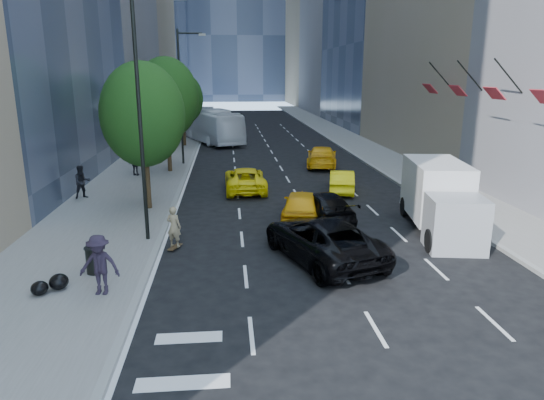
{
  "coord_description": "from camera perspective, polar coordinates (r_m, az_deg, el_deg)",
  "views": [
    {
      "loc": [
        -3.04,
        -15.95,
        6.96
      ],
      "look_at": [
        -1.14,
        4.48,
        1.6
      ],
      "focal_mm": 32.0,
      "sensor_mm": 36.0,
      "label": 1
    }
  ],
  "objects": [
    {
      "name": "taxi_a",
      "position": [
        23.55,
        3.53,
        -0.63
      ],
      "size": [
        2.71,
        4.77,
        1.53
      ],
      "primitive_type": "imported",
      "rotation": [
        0.0,
        0.0,
        2.93
      ],
      "color": "#FFAE0D",
      "rests_on": "ground"
    },
    {
      "name": "pedestrian_b",
      "position": [
        34.65,
        -15.77,
        4.12
      ],
      "size": [
        1.02,
        0.64,
        1.62
      ],
      "primitive_type": "imported",
      "rotation": [
        0.0,
        0.0,
        2.86
      ],
      "color": "black",
      "rests_on": "sidewalk_left"
    },
    {
      "name": "sidewalk_right",
      "position": [
        48.26,
        10.5,
        6.2
      ],
      "size": [
        4.0,
        120.0,
        0.15
      ],
      "primitive_type": "cube",
      "color": "slate",
      "rests_on": "ground"
    },
    {
      "name": "taxi_b",
      "position": [
        29.61,
        8.21,
        2.23
      ],
      "size": [
        2.27,
        4.28,
        1.34
      ],
      "primitive_type": "imported",
      "rotation": [
        0.0,
        0.0,
        2.92
      ],
      "color": "yellow",
      "rests_on": "ground"
    },
    {
      "name": "taxi_c",
      "position": [
        29.63,
        -3.17,
        2.46
      ],
      "size": [
        2.46,
        5.21,
        1.44
      ],
      "primitive_type": "imported",
      "rotation": [
        0.0,
        0.0,
        3.16
      ],
      "color": "yellow",
      "rests_on": "ground"
    },
    {
      "name": "traffic_signal",
      "position": [
        56.12,
        -8.91,
        11.69
      ],
      "size": [
        2.48,
        0.53,
        5.2
      ],
      "color": "black",
      "rests_on": "sidewalk_left"
    },
    {
      "name": "tree_mid",
      "position": [
        35.23,
        -12.33,
        11.64
      ],
      "size": [
        4.5,
        4.5,
        7.99
      ],
      "color": "black",
      "rests_on": "sidewalk_left"
    },
    {
      "name": "city_bus",
      "position": [
        51.65,
        -7.31,
        8.71
      ],
      "size": [
        7.22,
        12.57,
        3.45
      ],
      "primitive_type": "imported",
      "rotation": [
        0.0,
        0.0,
        0.37
      ],
      "color": "white",
      "rests_on": "ground"
    },
    {
      "name": "lamp_near",
      "position": [
        20.25,
        -14.9,
        10.92
      ],
      "size": [
        2.13,
        0.22,
        10.0
      ],
      "color": "black",
      "rests_on": "sidewalk_left"
    },
    {
      "name": "lamp_far",
      "position": [
        38.11,
        -10.5,
        12.68
      ],
      "size": [
        2.13,
        0.22,
        10.0
      ],
      "color": "black",
      "rests_on": "sidewalk_left"
    },
    {
      "name": "tree_near",
      "position": [
        25.37,
        -14.94,
        9.66
      ],
      "size": [
        4.2,
        4.2,
        7.46
      ],
      "color": "black",
      "rests_on": "sidewalk_left"
    },
    {
      "name": "garbage_bags",
      "position": [
        17.34,
        -24.54,
        -9.01
      ],
      "size": [
        1.04,
        1.0,
        0.52
      ],
      "color": "black",
      "rests_on": "sidewalk_left"
    },
    {
      "name": "tree_far",
      "position": [
        48.18,
        -10.47,
        11.63
      ],
      "size": [
        3.9,
        3.9,
        6.92
      ],
      "color": "black",
      "rests_on": "sidewalk_left"
    },
    {
      "name": "taxi_d",
      "position": [
        37.67,
        5.88,
        5.13
      ],
      "size": [
        3.24,
        5.72,
        1.57
      ],
      "primitive_type": "imported",
      "rotation": [
        0.0,
        0.0,
        2.94
      ],
      "color": "#FEB40D",
      "rests_on": "ground"
    },
    {
      "name": "black_sedan_lincoln",
      "position": [
        18.67,
        5.95,
        -4.59
      ],
      "size": [
        4.56,
        6.58,
        1.67
      ],
      "primitive_type": "imported",
      "rotation": [
        0.0,
        0.0,
        3.47
      ],
      "color": "black",
      "rests_on": "ground"
    },
    {
      "name": "pedestrian_a",
      "position": [
        29.17,
        -21.44,
        1.99
      ],
      "size": [
        1.14,
        1.07,
        1.86
      ],
      "primitive_type": "imported",
      "rotation": [
        0.0,
        0.0,
        0.53
      ],
      "color": "black",
      "rests_on": "sidewalk_left"
    },
    {
      "name": "skateboarder",
      "position": [
        20.03,
        -11.45,
        -3.42
      ],
      "size": [
        0.73,
        0.62,
        1.7
      ],
      "primitive_type": "imported",
      "rotation": [
        0.0,
        0.0,
        2.73
      ],
      "color": "#8C7A57",
      "rests_on": "ground"
    },
    {
      "name": "pedestrian_c",
      "position": [
        16.3,
        -19.65,
        -7.2
      ],
      "size": [
        1.36,
        0.9,
        1.97
      ],
      "primitive_type": "imported",
      "rotation": [
        0.0,
        0.0,
        -0.14
      ],
      "color": "#241C2A",
      "rests_on": "sidewalk_left"
    },
    {
      "name": "box_truck",
      "position": [
        22.98,
        19.19,
        0.21
      ],
      "size": [
        3.27,
        6.67,
        3.06
      ],
      "rotation": [
        0.0,
        0.0,
        -0.16
      ],
      "color": "silver",
      "rests_on": "ground"
    },
    {
      "name": "black_sedan_mercedes",
      "position": [
        23.58,
        6.03,
        -0.8
      ],
      "size": [
        2.73,
        5.17,
        1.43
      ],
      "primitive_type": "imported",
      "rotation": [
        0.0,
        0.0,
        3.3
      ],
      "color": "black",
      "rests_on": "ground"
    },
    {
      "name": "ground",
      "position": [
        17.66,
        5.1,
        -8.62
      ],
      "size": [
        160.0,
        160.0,
        0.0
      ],
      "primitive_type": "plane",
      "color": "black",
      "rests_on": "ground"
    },
    {
      "name": "trash_can",
      "position": [
        18.23,
        -20.11,
        -6.69
      ],
      "size": [
        0.61,
        0.61,
        0.91
      ],
      "primitive_type": "cylinder",
      "color": "black",
      "rests_on": "sidewalk_left"
    },
    {
      "name": "facade_flags",
      "position": [
        29.34,
        23.02,
        12.0
      ],
      "size": [
        1.85,
        13.3,
        2.05
      ],
      "color": "black",
      "rests_on": "ground"
    },
    {
      "name": "sidewalk_left",
      "position": [
        46.84,
        -12.62,
        5.84
      ],
      "size": [
        6.0,
        120.0,
        0.15
      ],
      "primitive_type": "cube",
      "color": "slate",
      "rests_on": "ground"
    }
  ]
}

